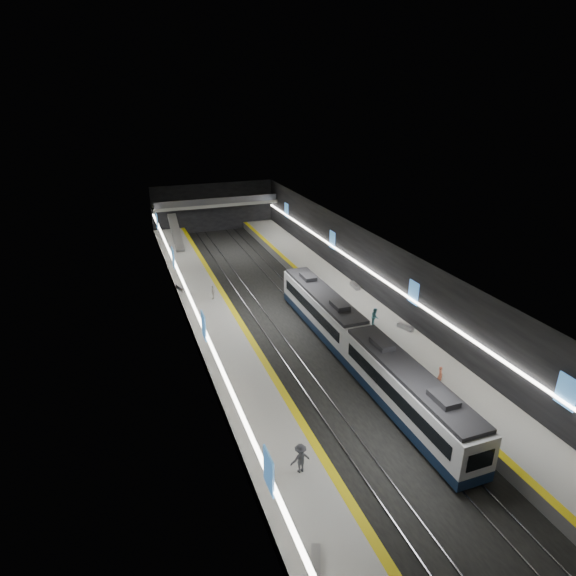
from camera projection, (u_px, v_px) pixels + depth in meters
name	position (u px, v px, depth m)	size (l,w,h in m)	color
ground	(285.00, 316.00, 50.66)	(70.00, 70.00, 0.00)	black
ceiling	(285.00, 244.00, 47.58)	(20.00, 70.00, 0.04)	beige
wall_left	(187.00, 295.00, 45.94)	(0.04, 70.00, 8.00)	black
wall_right	(372.00, 269.00, 52.29)	(0.04, 70.00, 8.00)	black
wall_back	(214.00, 207.00, 79.44)	(20.00, 0.04, 8.00)	black
platform_left	(215.00, 323.00, 48.08)	(5.00, 70.00, 1.00)	slate
tile_surface_left	(215.00, 319.00, 47.88)	(5.00, 70.00, 0.02)	#9D9D98
tactile_strip_left	(236.00, 315.00, 48.58)	(0.60, 70.00, 0.02)	yellow
platform_right	(350.00, 302.00, 52.85)	(5.00, 70.00, 1.00)	slate
tile_surface_right	(350.00, 298.00, 52.65)	(5.00, 70.00, 0.02)	#9D9D98
tactile_strip_right	(332.00, 301.00, 51.95)	(0.60, 70.00, 0.02)	yellow
rails	(285.00, 316.00, 50.63)	(6.52, 70.00, 0.12)	gray
train	(358.00, 343.00, 40.84)	(2.69, 30.05, 3.60)	#0F1E37
ad_posters	(282.00, 273.00, 49.79)	(19.94, 53.50, 2.20)	#4689D2
cove_light_left	(189.00, 296.00, 46.08)	(0.25, 68.60, 0.12)	white
cove_light_right	(370.00, 271.00, 52.31)	(0.25, 68.60, 0.12)	white
mezzanine_bridge	(216.00, 204.00, 77.25)	(20.00, 3.00, 1.50)	gray
escalator	(176.00, 232.00, 69.68)	(1.20, 8.00, 0.60)	#99999E
bench_left_near	(316.00, 561.00, 23.15)	(0.46, 1.65, 0.40)	#99999E
bench_left_far	(181.00, 288.00, 54.66)	(0.53, 1.91, 0.47)	#99999E
bench_right_near	(405.00, 327.00, 45.78)	(0.46, 1.67, 0.41)	#99999E
bench_right_far	(355.00, 286.00, 55.26)	(0.53, 1.91, 0.47)	#99999E
passenger_right_a	(440.00, 376.00, 37.07)	(0.55, 0.36, 1.52)	#D56C4F
passenger_right_b	(375.00, 317.00, 46.20)	(0.89, 0.69, 1.82)	teal
passenger_left_a	(213.00, 292.00, 52.15)	(0.93, 0.39, 1.58)	silver
passenger_left_b	(300.00, 459.00, 28.48)	(1.25, 0.72, 1.94)	#3D3E44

